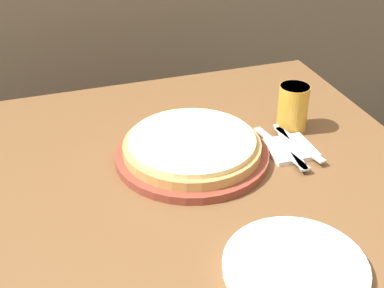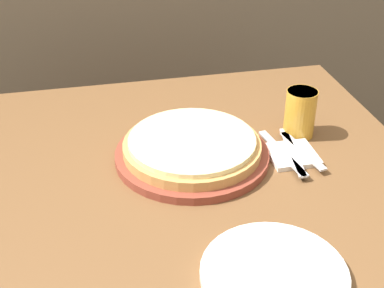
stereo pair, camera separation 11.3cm
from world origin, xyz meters
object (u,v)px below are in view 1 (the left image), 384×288
Objects in this scene: dinner_plate at (295,267)px; fork at (280,148)px; pizza_on_board at (192,149)px; dinner_knife at (290,146)px; beer_glass at (293,106)px; spoon at (299,144)px.

dinner_plate is 1.24× the size of fork.
dinner_knife is at bearing -10.58° from pizza_on_board.
fork and dinner_knife have the same top height.
beer_glass is 0.68× the size of spoon.
fork is (-0.08, -0.10, -0.05)m from beer_glass.
dinner_knife is (0.02, 0.00, 0.00)m from fork.
dinner_plate is at bearing -118.97° from spoon.
fork is (0.21, -0.04, -0.01)m from pizza_on_board.
spoon is at bearing -106.06° from beer_glass.
dinner_plate is 0.40m from dinner_knife.
dinner_plate is at bearing -115.83° from dinner_knife.
beer_glass is at bearing 63.53° from dinner_plate.
dinner_knife and spoon have the same top height.
dinner_knife is at bearing 0.00° from fork.
pizza_on_board is 2.97× the size of beer_glass.
dinner_knife is 1.18× the size of spoon.
beer_glass reaches higher than dinner_plate.
pizza_on_board is at bearing 168.18° from fork.
pizza_on_board is at bearing -169.73° from beer_glass.
dinner_knife is (0.17, 0.36, 0.01)m from dinner_plate.
spoon is (0.03, 0.00, 0.00)m from dinner_knife.
beer_glass is 0.58× the size of dinner_knife.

